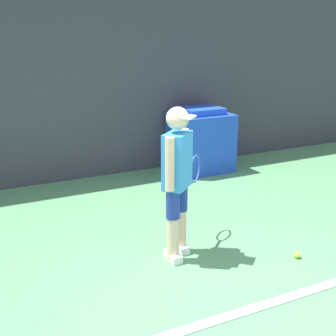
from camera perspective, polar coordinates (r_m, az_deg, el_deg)
ground_plane at (r=4.33m, az=4.81°, el=-14.66°), size 24.00×24.00×0.00m
back_wall at (r=7.14m, az=-10.66°, el=10.10°), size 24.00×0.10×2.91m
court_baseline at (r=4.04m, az=8.06°, el=-17.31°), size 21.60×0.10×0.01m
tennis_player at (r=4.59m, az=1.19°, el=-1.06°), size 0.74×0.68×1.54m
tennis_ball at (r=5.01m, az=15.48°, el=-10.18°), size 0.07×0.07×0.07m
covered_chair at (r=7.58m, az=4.00°, el=3.34°), size 0.91×0.76×1.03m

